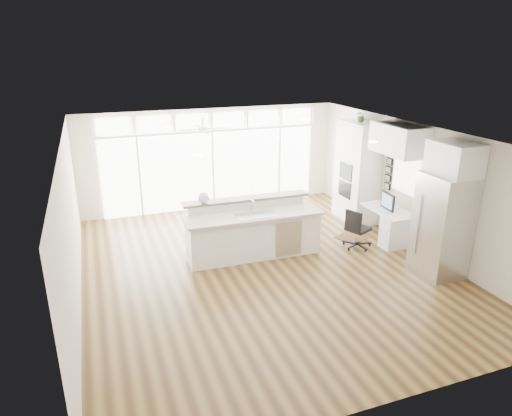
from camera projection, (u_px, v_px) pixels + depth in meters
name	position (u px, v px, depth m)	size (l,w,h in m)	color
floor	(265.00, 268.00, 9.23)	(7.00, 8.00, 0.02)	#463015
ceiling	(266.00, 135.00, 8.32)	(7.00, 8.00, 0.02)	white
wall_back	(212.00, 159.00, 12.31)	(7.00, 0.04, 2.70)	beige
wall_front	(391.00, 312.00, 5.23)	(7.00, 0.04, 2.70)	beige
wall_left	(71.00, 228.00, 7.64)	(0.04, 8.00, 2.70)	beige
wall_right	(415.00, 186.00, 9.90)	(0.04, 8.00, 2.70)	beige
glass_wall	(213.00, 170.00, 12.36)	(5.80, 0.06, 2.08)	white
transom_row	(211.00, 121.00, 11.91)	(5.90, 0.06, 0.40)	white
desk_window	(406.00, 174.00, 10.09)	(0.04, 0.85, 0.85)	white
ceiling_fan	(203.00, 125.00, 10.71)	(1.16, 1.16, 0.32)	white
recessed_lights	(262.00, 134.00, 8.50)	(3.40, 3.00, 0.02)	beige
oven_cabinet	(357.00, 172.00, 11.42)	(0.64, 1.20, 2.50)	white
desk_nook	(388.00, 225.00, 10.37)	(0.72, 1.30, 0.76)	white
upper_cabinets	(399.00, 139.00, 9.72)	(0.64, 1.30, 0.64)	white
refrigerator	(442.00, 225.00, 8.70)	(0.76, 0.90, 2.00)	silver
fridge_cabinet	(455.00, 158.00, 8.28)	(0.64, 0.90, 0.60)	white
framed_photos	(388.00, 174.00, 10.69)	(0.06, 0.22, 0.80)	black
kitchen_island	(253.00, 230.00, 9.58)	(2.90, 1.09, 1.15)	white
rug	(353.00, 236.00, 10.71)	(0.80, 0.58, 0.01)	#321D0F
office_chair	(358.00, 228.00, 10.02)	(0.46, 0.43, 0.89)	black
fishbowl	(204.00, 198.00, 9.42)	(0.24, 0.24, 0.24)	silver
monitor	(388.00, 201.00, 10.15)	(0.08, 0.51, 0.42)	black
keyboard	(380.00, 210.00, 10.16)	(0.13, 0.34, 0.02)	white
potted_plant	(361.00, 117.00, 10.96)	(0.27, 0.29, 0.23)	#33622A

